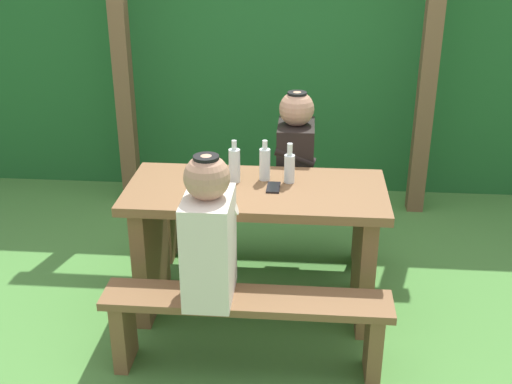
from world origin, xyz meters
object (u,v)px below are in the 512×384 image
(cell_phone, at_px, (273,187))
(bottle_right, at_px, (265,163))
(bench_near, at_px, (247,317))
(bottle_left, at_px, (234,165))
(bench_far, at_px, (263,218))
(person_black_coat, at_px, (295,154))
(bottle_center, at_px, (289,167))
(drinking_glass, at_px, (210,187))
(picnic_table, at_px, (256,228))
(person_white_shirt, at_px, (209,234))

(cell_phone, bearing_deg, bottle_right, 116.49)
(bench_near, distance_m, bottle_left, 0.84)
(bench_far, relative_size, person_black_coat, 1.95)
(bottle_left, relative_size, bottle_center, 1.06)
(drinking_glass, distance_m, bottle_center, 0.46)
(picnic_table, distance_m, person_white_shirt, 0.62)
(person_black_coat, bearing_deg, person_white_shirt, -108.71)
(bench_far, relative_size, bottle_left, 5.89)
(bench_near, height_order, bench_far, same)
(bench_near, distance_m, cell_phone, 0.72)
(picnic_table, bearing_deg, bottle_center, 28.13)
(bench_near, xyz_separation_m, person_white_shirt, (-0.17, 0.00, 0.45))
(person_black_coat, xyz_separation_m, cell_phone, (-0.10, -0.54, 0.01))
(bench_far, bearing_deg, cell_phone, -80.31)
(bottle_left, distance_m, bottle_center, 0.30)
(person_white_shirt, bearing_deg, bench_far, 81.02)
(person_black_coat, relative_size, drinking_glass, 8.18)
(picnic_table, distance_m, bottle_right, 0.36)
(picnic_table, bearing_deg, bench_far, 90.00)
(person_white_shirt, relative_size, bottle_left, 3.03)
(bottle_left, bearing_deg, picnic_table, -31.79)
(bottle_center, bearing_deg, cell_phone, -131.87)
(bottle_left, height_order, bottle_right, bottle_left)
(picnic_table, xyz_separation_m, bench_near, (0.00, -0.55, -0.21))
(person_white_shirt, bearing_deg, person_black_coat, 71.29)
(picnic_table, xyz_separation_m, bench_far, (0.00, 0.55, -0.21))
(cell_phone, bearing_deg, picnic_table, -177.08)
(person_black_coat, xyz_separation_m, drinking_glass, (-0.43, -0.66, 0.05))
(person_white_shirt, bearing_deg, bench_near, -1.10)
(person_white_shirt, distance_m, cell_phone, 0.61)
(bench_near, bearing_deg, bottle_center, 74.84)
(bench_far, bearing_deg, picnic_table, -90.00)
(drinking_glass, xyz_separation_m, bottle_center, (0.41, 0.21, 0.05))
(bench_far, xyz_separation_m, cell_phone, (0.09, -0.55, 0.46))
(bench_far, bearing_deg, bottle_right, -84.95)
(person_white_shirt, relative_size, bottle_center, 3.22)
(bench_far, distance_m, person_white_shirt, 1.20)
(bench_near, height_order, person_white_shirt, person_white_shirt)
(picnic_table, distance_m, bottle_center, 0.39)
(bench_near, distance_m, person_white_shirt, 0.48)
(cell_phone, bearing_deg, bottle_left, 162.34)
(drinking_glass, height_order, bottle_right, bottle_right)
(bench_near, relative_size, person_white_shirt, 1.95)
(picnic_table, relative_size, person_white_shirt, 1.95)
(bottle_center, relative_size, cell_phone, 1.59)
(person_white_shirt, bearing_deg, bottle_right, 72.41)
(person_white_shirt, distance_m, bottle_right, 0.71)
(person_white_shirt, xyz_separation_m, bottle_right, (0.21, 0.67, 0.10))
(bench_near, distance_m, person_black_coat, 1.20)
(picnic_table, bearing_deg, cell_phone, 1.79)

